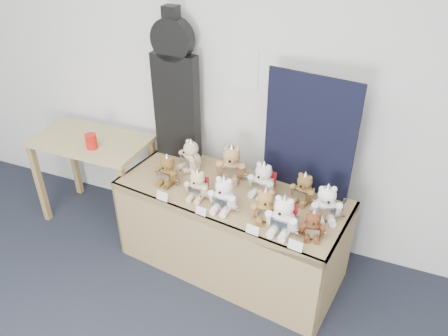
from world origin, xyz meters
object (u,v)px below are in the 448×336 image
at_px(teddy_back_centre_right, 263,180).
at_px(side_table, 92,152).
at_px(teddy_front_right, 265,206).
at_px(teddy_back_end, 326,204).
at_px(teddy_front_far_right, 283,216).
at_px(teddy_front_end, 313,225).
at_px(red_cup, 91,141).
at_px(teddy_back_left, 191,156).
at_px(display_table, 226,214).
at_px(guitar_case, 176,88).
at_px(teddy_front_centre, 224,195).
at_px(teddy_front_far_left, 167,171).
at_px(teddy_back_right, 304,189).
at_px(teddy_front_left, 198,185).
at_px(teddy_back_centre_left, 231,164).

bearing_deg(teddy_back_centre_right, side_table, -168.68).
xyz_separation_m(teddy_front_right, teddy_back_end, (0.37, 0.16, 0.01)).
relative_size(teddy_front_far_right, teddy_front_end, 1.34).
bearing_deg(red_cup, teddy_back_left, 12.67).
xyz_separation_m(display_table, guitar_case, (-0.59, 0.42, 0.73)).
relative_size(teddy_front_right, teddy_back_end, 0.93).
bearing_deg(teddy_front_centre, teddy_front_far_left, 166.94).
bearing_deg(teddy_back_centre_right, display_table, -134.26).
relative_size(teddy_front_far_left, teddy_back_right, 1.03).
height_order(teddy_front_far_left, teddy_front_far_right, teddy_front_far_right).
distance_m(guitar_case, teddy_front_right, 1.17).
relative_size(display_table, teddy_front_left, 7.15).
distance_m(teddy_front_far_right, teddy_back_left, 0.99).
height_order(red_cup, teddy_front_far_right, teddy_front_far_right).
relative_size(display_table, teddy_back_end, 6.24).
xyz_separation_m(guitar_case, red_cup, (-0.60, -0.34, -0.42)).
relative_size(teddy_back_left, teddy_back_right, 1.10).
height_order(teddy_back_centre_left, teddy_back_end, teddy_back_centre_left).
bearing_deg(teddy_front_end, teddy_front_far_right, 173.17).
relative_size(side_table, teddy_front_left, 3.93).
relative_size(side_table, teddy_back_right, 3.90).
xyz_separation_m(teddy_front_far_right, teddy_back_centre_right, (-0.25, 0.35, -0.00)).
bearing_deg(teddy_front_end, teddy_back_centre_right, 130.10).
xyz_separation_m(side_table, teddy_front_far_right, (1.78, -0.40, 0.14)).
bearing_deg(teddy_front_far_left, teddy_front_end, -5.18).
bearing_deg(teddy_front_far_left, teddy_front_far_right, -8.24).
relative_size(display_table, teddy_back_centre_left, 5.69).
relative_size(display_table, teddy_front_end, 7.98).
distance_m(teddy_front_far_right, teddy_front_end, 0.19).
bearing_deg(teddy_back_left, teddy_front_far_right, 2.63).
distance_m(side_table, teddy_back_right, 1.83).
height_order(teddy_front_centre, teddy_back_centre_left, teddy_back_centre_left).
bearing_deg(teddy_front_far_left, guitar_case, 110.33).
relative_size(teddy_back_left, teddy_back_end, 0.97).
bearing_deg(teddy_front_right, teddy_front_far_right, -43.84).
distance_m(teddy_back_centre_left, teddy_back_end, 0.78).
xyz_separation_m(display_table, teddy_front_right, (0.33, -0.13, 0.26)).
bearing_deg(teddy_back_right, display_table, -149.20).
bearing_deg(teddy_back_end, teddy_front_far_left, 161.25).
bearing_deg(teddy_back_right, guitar_case, -179.82).
bearing_deg(side_table, teddy_back_centre_right, -2.03).
xyz_separation_m(display_table, teddy_back_centre_right, (0.22, 0.14, 0.26)).
bearing_deg(teddy_back_right, teddy_front_centre, -135.30).
relative_size(teddy_front_end, teddy_back_centre_right, 0.78).
bearing_deg(teddy_front_left, teddy_back_end, 6.39).
distance_m(teddy_front_end, teddy_back_end, 0.22).
bearing_deg(teddy_back_centre_left, teddy_back_end, -26.58).
bearing_deg(red_cup, guitar_case, 29.53).
bearing_deg(teddy_front_far_right, teddy_front_far_left, 173.13).
bearing_deg(teddy_front_right, teddy_back_right, 41.53).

